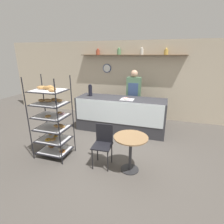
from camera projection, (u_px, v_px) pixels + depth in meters
The scene contains 9 objects.
ground_plane at pixel (106, 151), 4.25m from camera, with size 14.00×14.00×0.00m, color #4C4742.
back_wall at pixel (131, 80), 6.28m from camera, with size 10.00×0.30×2.70m.
display_counter at pixel (121, 114), 5.30m from camera, with size 2.64×0.81×1.02m.
pastry_rack at pixel (52, 119), 3.84m from camera, with size 0.76×0.59×1.83m.
person_worker at pixel (133, 95), 5.69m from camera, with size 0.45×0.23×1.78m.
cafe_table at pixel (131, 145), 3.40m from camera, with size 0.67×0.67×0.75m.
cafe_chair at pixel (103, 141), 3.62m from camera, with size 0.40×0.40×0.88m.
coffee_carafe at pixel (90, 90), 5.37m from camera, with size 0.12×0.12×0.36m.
donut_tray_counter at pixel (127, 99), 4.96m from camera, with size 0.38×0.31×0.05m.
Camera 1 is at (1.25, -3.51, 2.25)m, focal length 28.00 mm.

